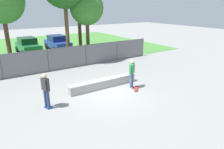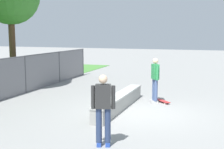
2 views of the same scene
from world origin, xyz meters
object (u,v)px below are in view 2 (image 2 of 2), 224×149
(skateboarder, at_px, (155,78))
(bystander, at_px, (103,107))
(concrete_ledge, at_px, (120,101))
(skateboard, at_px, (163,101))

(skateboarder, relative_size, bystander, 1.00)
(concrete_ledge, distance_m, bystander, 3.87)
(skateboarder, height_order, skateboard, skateboarder)
(skateboard, height_order, bystander, bystander)
(skateboarder, distance_m, bystander, 5.08)
(concrete_ledge, bearing_deg, skateboarder, -37.80)
(concrete_ledge, distance_m, skateboard, 2.02)
(concrete_ledge, height_order, skateboard, concrete_ledge)
(skateboard, distance_m, bystander, 5.32)
(concrete_ledge, height_order, skateboarder, skateboarder)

